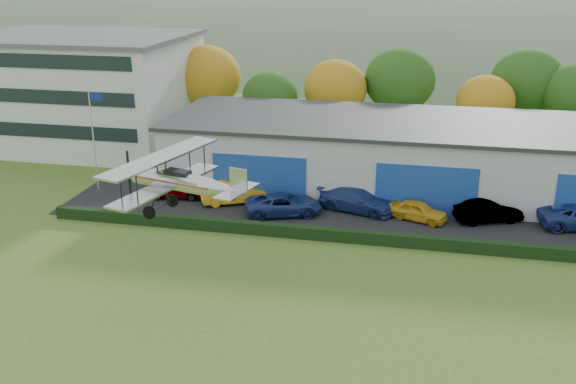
% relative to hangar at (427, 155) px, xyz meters
% --- Properties ---
extents(apron, '(48.00, 9.00, 0.05)m').
position_rel_hangar_xyz_m(apron, '(-2.00, -6.98, -2.63)').
color(apron, black).
rests_on(apron, ground).
extents(hedge, '(46.00, 0.60, 0.80)m').
position_rel_hangar_xyz_m(hedge, '(-2.00, -11.78, -2.26)').
color(hedge, black).
rests_on(hedge, ground).
extents(hangar, '(40.60, 12.60, 5.30)m').
position_rel_hangar_xyz_m(hangar, '(0.00, 0.00, 0.00)').
color(hangar, '#B2B7BC').
rests_on(hangar, ground).
extents(office_block, '(20.60, 15.60, 10.40)m').
position_rel_hangar_xyz_m(office_block, '(-33.00, 7.02, 2.56)').
color(office_block, silver).
rests_on(office_block, ground).
extents(flagpole, '(1.05, 0.10, 8.00)m').
position_rel_hangar_xyz_m(flagpole, '(-24.88, -5.98, 2.13)').
color(flagpole, silver).
rests_on(flagpole, ground).
extents(tree_belt, '(75.70, 13.22, 10.12)m').
position_rel_hangar_xyz_m(tree_belt, '(-4.15, 12.64, 2.95)').
color(tree_belt, '#3D2614').
rests_on(tree_belt, ground).
extents(distant_hills, '(430.00, 196.00, 56.00)m').
position_rel_hangar_xyz_m(distant_hills, '(-9.38, 112.02, -15.70)').
color(distant_hills, '#4C6642').
rests_on(distant_hills, ground).
extents(car_0, '(4.53, 2.29, 1.48)m').
position_rel_hangar_xyz_m(car_0, '(-18.43, -6.43, -1.87)').
color(car_0, gray).
rests_on(car_0, apron).
extents(car_1, '(5.09, 3.54, 1.59)m').
position_rel_hangar_xyz_m(car_1, '(-13.77, -6.62, -1.81)').
color(car_1, gold).
rests_on(car_1, apron).
extents(car_2, '(5.92, 4.15, 1.50)m').
position_rel_hangar_xyz_m(car_2, '(-9.70, -8.10, -1.86)').
color(car_2, navy).
rests_on(car_2, apron).
extents(car_3, '(5.98, 3.76, 1.61)m').
position_rel_hangar_xyz_m(car_3, '(-4.72, -6.31, -1.80)').
color(car_3, navy).
rests_on(car_3, apron).
extents(car_4, '(4.26, 2.82, 1.35)m').
position_rel_hangar_xyz_m(car_4, '(-0.42, -7.22, -1.93)').
color(car_4, gold).
rests_on(car_4, apron).
extents(car_5, '(4.81, 3.19, 1.50)m').
position_rel_hangar_xyz_m(car_5, '(4.26, -6.53, -1.86)').
color(car_5, gray).
rests_on(car_5, apron).
extents(biplane, '(7.17, 8.13, 3.03)m').
position_rel_hangar_xyz_m(biplane, '(-12.06, -21.17, 4.09)').
color(biplane, '#BBBBC3').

